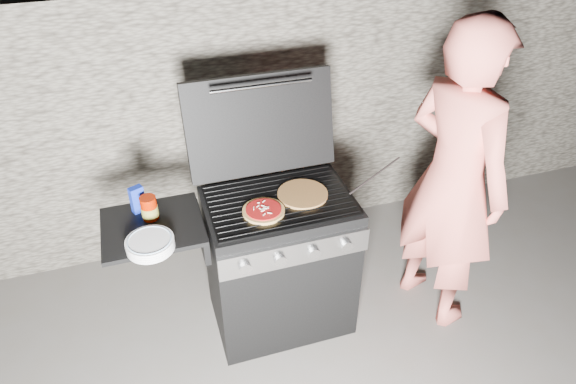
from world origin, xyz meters
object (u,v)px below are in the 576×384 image
object	(u,v)px
sauce_jar	(149,208)
person	(453,181)
pizza_topped	(264,210)
gas_grill	(238,271)

from	to	relation	value
sauce_jar	person	size ratio (longest dim) A/B	0.07
pizza_topped	sauce_jar	world-z (taller)	sauce_jar
sauce_jar	person	distance (m)	1.64
gas_grill	sauce_jar	size ratio (longest dim) A/B	10.45
gas_grill	pizza_topped	world-z (taller)	pizza_topped
pizza_topped	sauce_jar	bearing A→B (deg)	166.00
sauce_jar	pizza_topped	bearing A→B (deg)	-14.00
gas_grill	person	bearing A→B (deg)	-7.52
pizza_topped	person	bearing A→B (deg)	-4.18
pizza_topped	sauce_jar	size ratio (longest dim) A/B	1.72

